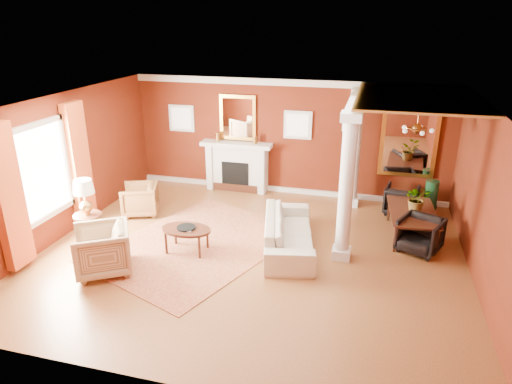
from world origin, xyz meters
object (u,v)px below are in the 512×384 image
(sofa, at_px, (289,227))
(side_table, at_px, (85,202))
(armchair_leopard, at_px, (140,198))
(dining_table, at_px, (414,216))
(armchair_stripe, at_px, (102,248))
(coffee_table, at_px, (186,231))

(sofa, distance_m, side_table, 4.02)
(armchair_leopard, distance_m, dining_table, 6.04)
(sofa, height_order, side_table, side_table)
(armchair_stripe, bearing_deg, side_table, -167.55)
(sofa, relative_size, armchair_leopard, 2.97)
(armchair_stripe, relative_size, coffee_table, 0.98)
(armchair_leopard, bearing_deg, sofa, 58.01)
(armchair_leopard, bearing_deg, dining_table, 73.40)
(armchair_stripe, distance_m, coffee_table, 1.58)
(armchair_stripe, xyz_separation_m, dining_table, (5.43, 2.88, -0.01))
(side_table, xyz_separation_m, dining_table, (6.30, 1.99, -0.44))
(armchair_stripe, relative_size, dining_table, 0.58)
(armchair_leopard, height_order, coffee_table, armchair_leopard)
(sofa, height_order, dining_table, dining_table)
(sofa, distance_m, coffee_table, 1.99)
(sofa, height_order, armchair_stripe, armchair_stripe)
(armchair_stripe, xyz_separation_m, coffee_table, (1.15, 1.09, -0.03))
(armchair_leopard, distance_m, coffee_table, 2.25)
(coffee_table, xyz_separation_m, side_table, (-2.02, -0.20, 0.46))
(sofa, bearing_deg, side_table, 90.10)
(sofa, bearing_deg, armchair_stripe, 107.61)
(armchair_stripe, relative_size, side_table, 0.70)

